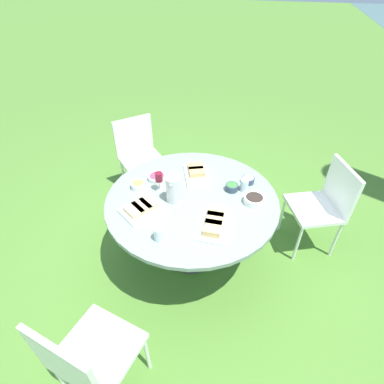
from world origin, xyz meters
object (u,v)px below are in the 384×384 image
dining_table (192,205)px  water_pitcher (173,189)px  chair_far_back (139,152)px  chair_near_left (86,357)px  wine_glass (159,178)px  chair_near_right (324,202)px

dining_table → water_pitcher: bearing=-64.8°
water_pitcher → chair_far_back: bearing=-143.6°
dining_table → chair_near_left: size_ratio=1.60×
chair_far_back → chair_near_left: bearing=13.8°
dining_table → chair_near_left: 1.31m
chair_far_back → wine_glass: bearing=32.9°
chair_far_back → water_pitcher: (0.93, 0.69, 0.30)m
chair_far_back → wine_glass: same height
chair_near_left → dining_table: bearing=166.6°
chair_far_back → water_pitcher: bearing=36.4°
wine_glass → chair_far_back: bearing=-147.1°
chair_far_back → water_pitcher: water_pitcher is taller
chair_near_left → chair_near_right: same height
chair_near_right → water_pitcher: 1.40m
water_pitcher → wine_glass: 0.18m
chair_far_back → water_pitcher: 1.20m
dining_table → chair_far_back: size_ratio=1.60×
chair_near_left → chair_near_right: (-1.72, 1.43, 0.00)m
wine_glass → dining_table: bearing=83.1°
dining_table → wine_glass: size_ratio=8.04×
chair_near_left → wine_glass: 1.35m
chair_near_left → wine_glass: (-1.31, 0.01, 0.32)m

